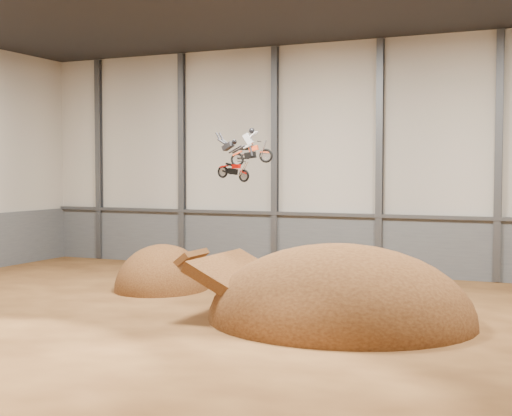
{
  "coord_description": "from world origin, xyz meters",
  "views": [
    {
      "loc": [
        13.53,
        -26.63,
        6.21
      ],
      "look_at": [
        0.11,
        4.0,
        4.46
      ],
      "focal_mm": 50.0,
      "sensor_mm": 36.0,
      "label": 1
    }
  ],
  "objects_px": {
    "takeoff_ramp": "(162,289)",
    "landing_ramp": "(340,321)",
    "fmx_rider_b": "(232,157)",
    "fmx_rider_a": "(252,145)"
  },
  "relations": [
    {
      "from": "takeoff_ramp",
      "to": "landing_ramp",
      "type": "bearing_deg",
      "value": -19.75
    },
    {
      "from": "fmx_rider_b",
      "to": "fmx_rider_a",
      "type": "bearing_deg",
      "value": 107.62
    },
    {
      "from": "fmx_rider_b",
      "to": "landing_ramp",
      "type": "bearing_deg",
      "value": -0.26
    },
    {
      "from": "takeoff_ramp",
      "to": "fmx_rider_a",
      "type": "xyz_separation_m",
      "value": [
        5.13,
        0.14,
        7.49
      ]
    },
    {
      "from": "takeoff_ramp",
      "to": "fmx_rider_b",
      "type": "distance_m",
      "value": 9.1
    },
    {
      "from": "fmx_rider_a",
      "to": "fmx_rider_b",
      "type": "distance_m",
      "value": 2.91
    },
    {
      "from": "takeoff_ramp",
      "to": "landing_ramp",
      "type": "relative_size",
      "value": 0.49
    },
    {
      "from": "takeoff_ramp",
      "to": "fmx_rider_b",
      "type": "xyz_separation_m",
      "value": [
        5.39,
        -2.68,
        6.82
      ]
    },
    {
      "from": "landing_ramp",
      "to": "fmx_rider_a",
      "type": "bearing_deg",
      "value": 144.87
    },
    {
      "from": "landing_ramp",
      "to": "fmx_rider_b",
      "type": "relative_size",
      "value": 4.64
    }
  ]
}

